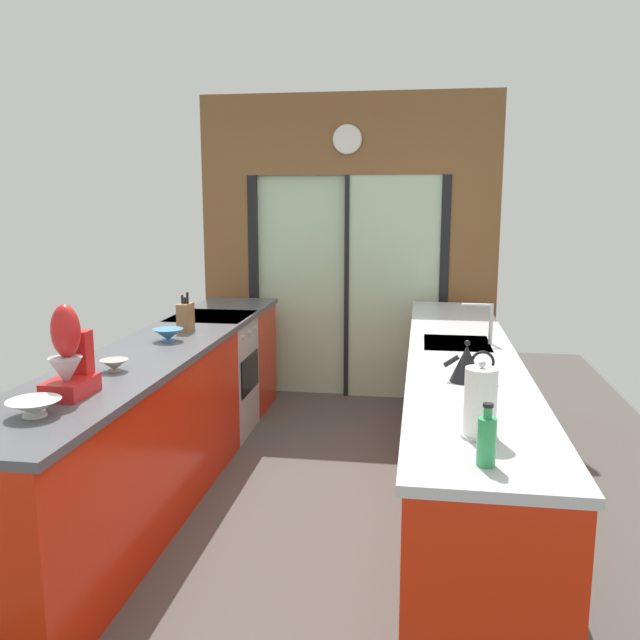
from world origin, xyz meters
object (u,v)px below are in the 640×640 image
(mixing_bowl_near, at_px, (34,407))
(stand_mixer, at_px, (69,361))
(knife_block, at_px, (186,317))
(paper_towel_roll, at_px, (480,403))
(mixing_bowl_mid, at_px, (114,365))
(kettle, at_px, (467,363))
(mixing_bowl_far, at_px, (168,335))
(oven_range, at_px, (213,375))
(soap_bottle, at_px, (487,440))

(mixing_bowl_near, relative_size, stand_mixer, 0.52)
(mixing_bowl_near, distance_m, knife_block, 1.79)
(paper_towel_roll, bearing_deg, mixing_bowl_mid, 158.48)
(mixing_bowl_mid, height_order, kettle, kettle)
(mixing_bowl_far, xyz_separation_m, knife_block, (0.00, 0.32, 0.05))
(oven_range, relative_size, knife_block, 3.47)
(mixing_bowl_far, relative_size, knife_block, 0.72)
(stand_mixer, relative_size, soap_bottle, 1.95)
(oven_range, relative_size, mixing_bowl_near, 4.22)
(mixing_bowl_near, distance_m, kettle, 1.96)
(oven_range, xyz_separation_m, soap_bottle, (1.80, -2.64, 0.55))
(kettle, bearing_deg, mixing_bowl_mid, -177.50)
(stand_mixer, xyz_separation_m, soap_bottle, (1.78, -0.54, -0.07))
(kettle, relative_size, paper_towel_roll, 0.84)
(mixing_bowl_far, distance_m, stand_mixer, 1.18)
(knife_block, xyz_separation_m, soap_bottle, (1.78, -2.04, -0.01))
(mixing_bowl_far, height_order, soap_bottle, soap_bottle)
(paper_towel_roll, bearing_deg, knife_block, 135.23)
(stand_mixer, xyz_separation_m, kettle, (1.78, 0.51, -0.07))
(kettle, bearing_deg, oven_range, 138.54)
(paper_towel_roll, bearing_deg, oven_range, 127.19)
(mixing_bowl_mid, xyz_separation_m, paper_towel_roll, (1.78, -0.70, 0.10))
(knife_block, distance_m, soap_bottle, 2.71)
(stand_mixer, distance_m, kettle, 1.86)
(soap_bottle, xyz_separation_m, paper_towel_roll, (-0.00, 0.27, 0.04))
(mixing_bowl_far, distance_m, kettle, 1.90)
(stand_mixer, relative_size, paper_towel_roll, 1.43)
(mixing_bowl_near, height_order, soap_bottle, soap_bottle)
(knife_block, height_order, stand_mixer, stand_mixer)
(stand_mixer, bearing_deg, mixing_bowl_near, -90.00)
(oven_range, relative_size, stand_mixer, 2.19)
(oven_range, distance_m, mixing_bowl_far, 1.05)
(oven_range, xyz_separation_m, knife_block, (0.02, -0.60, 0.56))
(mixing_bowl_far, distance_m, paper_towel_roll, 2.30)
(mixing_bowl_far, distance_m, soap_bottle, 2.47)
(mixing_bowl_far, bearing_deg, mixing_bowl_mid, -90.00)
(mixing_bowl_near, distance_m, paper_towel_roll, 1.78)
(soap_bottle, bearing_deg, knife_block, 131.14)
(oven_range, xyz_separation_m, kettle, (1.80, -1.59, 0.55))
(mixing_bowl_mid, xyz_separation_m, mixing_bowl_far, (0.00, 0.74, 0.01))
(stand_mixer, distance_m, paper_towel_roll, 1.80)
(paper_towel_roll, bearing_deg, soap_bottle, -90.00)
(mixing_bowl_mid, bearing_deg, mixing_bowl_far, 90.00)
(oven_range, distance_m, kettle, 2.47)
(mixing_bowl_mid, xyz_separation_m, kettle, (1.78, 0.08, 0.06))
(mixing_bowl_mid, bearing_deg, knife_block, 90.00)
(mixing_bowl_near, xyz_separation_m, kettle, (1.78, 0.81, 0.05))
(mixing_bowl_far, bearing_deg, soap_bottle, -43.99)
(oven_range, relative_size, mixing_bowl_mid, 6.30)
(oven_range, bearing_deg, mixing_bowl_near, -89.56)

